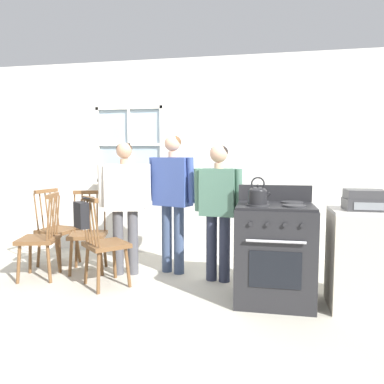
% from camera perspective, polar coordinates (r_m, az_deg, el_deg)
% --- Properties ---
extents(ground_plane, '(16.00, 16.00, 0.00)m').
position_cam_1_polar(ground_plane, '(4.11, -6.70, -14.06)').
color(ground_plane, '#B2AD9E').
extents(wall_back, '(6.40, 0.16, 2.70)m').
position_cam_1_polar(wall_back, '(5.22, -1.85, 5.07)').
color(wall_back, silver).
rests_on(wall_back, ground_plane).
extents(chair_by_window, '(0.58, 0.58, 0.96)m').
position_cam_1_polar(chair_by_window, '(4.08, -13.20, -7.85)').
color(chair_by_window, brown).
rests_on(chair_by_window, ground_plane).
extents(chair_near_wall, '(0.49, 0.51, 0.96)m').
position_cam_1_polar(chair_near_wall, '(4.56, -22.10, -6.70)').
color(chair_near_wall, brown).
rests_on(chair_near_wall, ground_plane).
extents(chair_center_cluster, '(0.52, 0.50, 0.96)m').
position_cam_1_polar(chair_center_cluster, '(4.66, -15.55, -6.27)').
color(chair_center_cluster, brown).
rests_on(chair_center_cluster, ground_plane).
extents(chair_near_stove, '(0.47, 0.49, 0.96)m').
position_cam_1_polar(chair_near_stove, '(5.05, -19.91, -5.50)').
color(chair_near_stove, brown).
rests_on(chair_near_stove, ground_plane).
extents(person_elderly_left, '(0.60, 0.32, 1.53)m').
position_cam_1_polar(person_elderly_left, '(4.37, -10.20, -0.63)').
color(person_elderly_left, '#4C4C51').
rests_on(person_elderly_left, ground_plane).
extents(person_teen_center, '(0.59, 0.33, 1.62)m').
position_cam_1_polar(person_teen_center, '(4.36, -2.98, 0.18)').
color(person_teen_center, '#384766').
rests_on(person_teen_center, ground_plane).
extents(person_adult_right, '(0.55, 0.27, 1.49)m').
position_cam_1_polar(person_adult_right, '(4.07, 4.04, -1.27)').
color(person_adult_right, '#2D3347').
rests_on(person_adult_right, ground_plane).
extents(stove, '(0.72, 0.68, 1.08)m').
position_cam_1_polar(stove, '(3.65, 12.44, -8.88)').
color(stove, '#232326').
rests_on(stove, ground_plane).
extents(kettle, '(0.21, 0.17, 0.25)m').
position_cam_1_polar(kettle, '(3.43, 9.99, -0.41)').
color(kettle, black).
rests_on(kettle, stove).
extents(potted_plant, '(0.17, 0.17, 0.26)m').
position_cam_1_polar(potted_plant, '(5.38, -10.36, 2.24)').
color(potted_plant, beige).
rests_on(potted_plant, wall_back).
extents(handbag, '(0.25, 0.25, 0.31)m').
position_cam_1_polar(handbag, '(3.93, -16.47, -3.28)').
color(handbag, black).
rests_on(handbag, chair_by_window).
extents(side_counter, '(0.55, 0.50, 0.90)m').
position_cam_1_polar(side_counter, '(3.72, 24.42, -9.35)').
color(side_counter, beige).
rests_on(side_counter, ground_plane).
extents(stereo, '(0.34, 0.29, 0.18)m').
position_cam_1_polar(stereo, '(3.61, 24.82, -1.12)').
color(stereo, '#38383A').
rests_on(stereo, side_counter).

